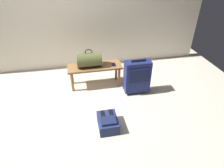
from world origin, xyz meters
TOP-DOWN VIEW (x-y plane):
  - ground_plane at (0.00, 0.00)m, footprint 6.60×6.60m
  - back_wall at (0.00, 1.60)m, footprint 6.00×0.10m
  - bench at (0.49, 0.71)m, footprint 1.00×0.36m
  - duffel_bag_olive at (0.40, 0.71)m, footprint 0.44×0.26m
  - cell_phone at (0.85, 0.67)m, footprint 0.07×0.14m
  - suitcase_upright_navy at (1.20, 0.31)m, footprint 0.45×0.23m
  - backpack_navy at (0.53, -0.46)m, footprint 0.28×0.38m

SIDE VIEW (x-z plane):
  - ground_plane at x=0.00m, z-range 0.00..0.00m
  - backpack_navy at x=0.53m, z-range -0.01..0.20m
  - suitcase_upright_navy at x=1.20m, z-range 0.01..0.68m
  - bench at x=0.49m, z-range 0.14..0.56m
  - cell_phone at x=0.85m, z-range 0.42..0.43m
  - duffel_bag_olive at x=0.40m, z-range 0.38..0.72m
  - back_wall at x=0.00m, z-range 0.00..2.80m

